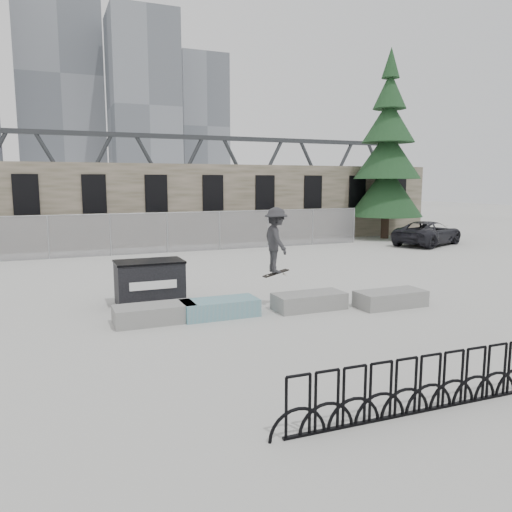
{
  "coord_description": "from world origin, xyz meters",
  "views": [
    {
      "loc": [
        -5.39,
        -12.1,
        3.51
      ],
      "look_at": [
        0.3,
        1.64,
        1.3
      ],
      "focal_mm": 35.0,
      "sensor_mm": 36.0,
      "label": 1
    }
  ],
  "objects_px": {
    "spruce_tree": "(387,159)",
    "suv": "(428,233)",
    "dumpster": "(150,282)",
    "bike_rack": "(418,386)",
    "planter_offset": "(391,298)",
    "planter_center_left": "(220,307)",
    "skateboarder": "(276,240)",
    "planter_center_right": "(309,300)",
    "planter_far_left": "(154,313)"
  },
  "relations": [
    {
      "from": "spruce_tree",
      "to": "suv",
      "type": "xyz_separation_m",
      "value": [
        0.16,
        -3.72,
        -4.22
      ]
    },
    {
      "from": "dumpster",
      "to": "bike_rack",
      "type": "height_order",
      "value": "dumpster"
    },
    {
      "from": "planter_offset",
      "to": "spruce_tree",
      "type": "xyz_separation_m",
      "value": [
        10.6,
        14.43,
        4.65
      ]
    },
    {
      "from": "planter_offset",
      "to": "planter_center_left",
      "type": "bearing_deg",
      "value": 169.98
    },
    {
      "from": "skateboarder",
      "to": "bike_rack",
      "type": "bearing_deg",
      "value": 176.8
    },
    {
      "from": "planter_center_right",
      "to": "planter_offset",
      "type": "distance_m",
      "value": 2.36
    },
    {
      "from": "planter_center_left",
      "to": "dumpster",
      "type": "distance_m",
      "value": 2.57
    },
    {
      "from": "planter_center_right",
      "to": "skateboarder",
      "type": "height_order",
      "value": "skateboarder"
    },
    {
      "from": "planter_center_left",
      "to": "planter_offset",
      "type": "bearing_deg",
      "value": -10.02
    },
    {
      "from": "dumpster",
      "to": "planter_center_right",
      "type": "bearing_deg",
      "value": -29.97
    },
    {
      "from": "dumpster",
      "to": "bike_rack",
      "type": "relative_size",
      "value": 0.39
    },
    {
      "from": "suv",
      "to": "planter_center_right",
      "type": "bearing_deg",
      "value": 104.81
    },
    {
      "from": "dumpster",
      "to": "bike_rack",
      "type": "distance_m",
      "value": 8.9
    },
    {
      "from": "dumpster",
      "to": "skateboarder",
      "type": "height_order",
      "value": "skateboarder"
    },
    {
      "from": "planter_center_right",
      "to": "bike_rack",
      "type": "height_order",
      "value": "bike_rack"
    },
    {
      "from": "planter_far_left",
      "to": "planter_offset",
      "type": "xyz_separation_m",
      "value": [
        6.53,
        -0.92,
        0.0
      ]
    },
    {
      "from": "spruce_tree",
      "to": "planter_center_right",
      "type": "bearing_deg",
      "value": -133.02
    },
    {
      "from": "bike_rack",
      "to": "skateboarder",
      "type": "height_order",
      "value": "skateboarder"
    },
    {
      "from": "planter_center_left",
      "to": "planter_offset",
      "type": "height_order",
      "value": "same"
    },
    {
      "from": "planter_offset",
      "to": "skateboarder",
      "type": "relative_size",
      "value": 1.02
    },
    {
      "from": "planter_far_left",
      "to": "bike_rack",
      "type": "distance_m",
      "value": 7.07
    },
    {
      "from": "planter_center_left",
      "to": "suv",
      "type": "distance_m",
      "value": 18.45
    },
    {
      "from": "planter_far_left",
      "to": "bike_rack",
      "type": "height_order",
      "value": "bike_rack"
    },
    {
      "from": "planter_center_right",
      "to": "suv",
      "type": "relative_size",
      "value": 0.41
    },
    {
      "from": "planter_center_left",
      "to": "dumpster",
      "type": "bearing_deg",
      "value": 124.41
    },
    {
      "from": "dumpster",
      "to": "suv",
      "type": "relative_size",
      "value": 0.4
    },
    {
      "from": "bike_rack",
      "to": "planter_far_left",
      "type": "bearing_deg",
      "value": 112.8
    },
    {
      "from": "planter_offset",
      "to": "suv",
      "type": "relative_size",
      "value": 0.41
    },
    {
      "from": "bike_rack",
      "to": "spruce_tree",
      "type": "height_order",
      "value": "spruce_tree"
    },
    {
      "from": "spruce_tree",
      "to": "skateboarder",
      "type": "relative_size",
      "value": 5.84
    },
    {
      "from": "dumpster",
      "to": "skateboarder",
      "type": "relative_size",
      "value": 0.98
    },
    {
      "from": "skateboarder",
      "to": "planter_center_right",
      "type": "bearing_deg",
      "value": -136.35
    },
    {
      "from": "bike_rack",
      "to": "spruce_tree",
      "type": "bearing_deg",
      "value": 54.29
    },
    {
      "from": "planter_offset",
      "to": "skateboarder",
      "type": "xyz_separation_m",
      "value": [
        -2.94,
        1.42,
        1.63
      ]
    },
    {
      "from": "planter_offset",
      "to": "bike_rack",
      "type": "height_order",
      "value": "bike_rack"
    },
    {
      "from": "dumpster",
      "to": "planter_offset",
      "type": "bearing_deg",
      "value": -24.99
    },
    {
      "from": "planter_center_right",
      "to": "dumpster",
      "type": "xyz_separation_m",
      "value": [
        -3.98,
        2.32,
        0.39
      ]
    },
    {
      "from": "planter_far_left",
      "to": "spruce_tree",
      "type": "height_order",
      "value": "spruce_tree"
    },
    {
      "from": "bike_rack",
      "to": "suv",
      "type": "distance_m",
      "value": 21.87
    },
    {
      "from": "bike_rack",
      "to": "skateboarder",
      "type": "relative_size",
      "value": 2.51
    },
    {
      "from": "planter_center_left",
      "to": "bike_rack",
      "type": "bearing_deg",
      "value": -80.91
    },
    {
      "from": "planter_center_right",
      "to": "skateboarder",
      "type": "relative_size",
      "value": 1.02
    },
    {
      "from": "planter_center_right",
      "to": "skateboarder",
      "type": "bearing_deg",
      "value": 129.92
    },
    {
      "from": "spruce_tree",
      "to": "suv",
      "type": "bearing_deg",
      "value": -87.48
    },
    {
      "from": "dumpster",
      "to": "suv",
      "type": "bearing_deg",
      "value": 24.75
    },
    {
      "from": "planter_offset",
      "to": "spruce_tree",
      "type": "distance_m",
      "value": 18.5
    },
    {
      "from": "bike_rack",
      "to": "suv",
      "type": "height_order",
      "value": "suv"
    },
    {
      "from": "planter_far_left",
      "to": "planter_center_right",
      "type": "relative_size",
      "value": 1.0
    },
    {
      "from": "planter_center_right",
      "to": "dumpster",
      "type": "height_order",
      "value": "dumpster"
    },
    {
      "from": "planter_offset",
      "to": "dumpster",
      "type": "relative_size",
      "value": 1.03
    }
  ]
}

